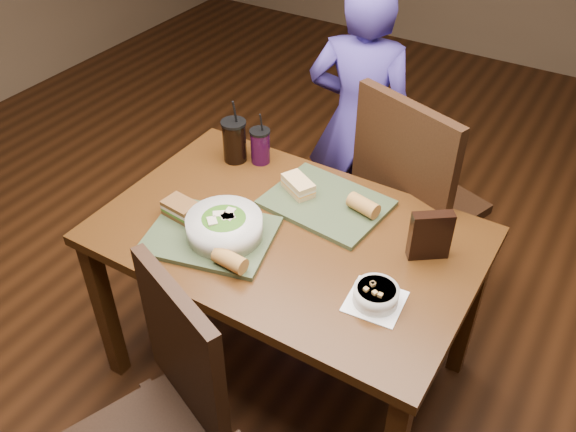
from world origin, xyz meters
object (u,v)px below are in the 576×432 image
object	(u,v)px
sandwich_far	(298,185)
baguette_far	(363,205)
sandwich_near	(181,209)
cup_berry	(260,146)
tray_far	(326,203)
chip_bag	(430,235)
baguette_near	(230,260)
cup_cola	(234,141)
diner	(359,123)
soup_bowl	(376,295)
tray_near	(211,236)
salad_bowl	(224,225)
dining_table	(288,251)
chair_far	(407,197)
chair_near	(167,412)

from	to	relation	value
sandwich_far	baguette_far	distance (m)	0.26
sandwich_near	cup_berry	xyz separation A→B (m)	(0.04, 0.45, 0.03)
tray_far	sandwich_far	world-z (taller)	sandwich_far
chip_bag	baguette_far	bearing A→B (deg)	127.25
baguette_near	cup_cola	size ratio (longest dim) A/B	0.42
baguette_near	chip_bag	bearing A→B (deg)	37.85
diner	chip_bag	distance (m)	1.01
baguette_far	soup_bowl	bearing A→B (deg)	-58.73
tray_far	tray_near	bearing A→B (deg)	-124.30
tray_far	sandwich_far	distance (m)	0.12
soup_bowl	sandwich_far	distance (m)	0.59
tray_far	cup_berry	bearing A→B (deg)	162.36
tray_near	tray_far	size ratio (longest dim) A/B	1.00
tray_far	salad_bowl	bearing A→B (deg)	-120.18
dining_table	baguette_far	xyz separation A→B (m)	(0.18, 0.21, 0.14)
chair_far	cup_cola	xyz separation A→B (m)	(-0.63, -0.31, 0.23)
sandwich_near	salad_bowl	bearing A→B (deg)	-2.65
dining_table	chair_near	bearing A→B (deg)	-90.28
diner	cup_berry	bearing A→B (deg)	61.95
dining_table	chair_far	xyz separation A→B (m)	(0.22, 0.59, -0.05)
chair_near	baguette_near	bearing A→B (deg)	97.23
tray_near	baguette_far	distance (m)	0.55
cup_berry	baguette_near	bearing A→B (deg)	-65.25
salad_bowl	baguette_near	distance (m)	0.16
sandwich_near	chip_bag	xyz separation A→B (m)	(0.81, 0.27, 0.04)
cup_cola	sandwich_near	bearing A→B (deg)	-81.84
sandwich_near	baguette_near	distance (m)	0.33
baguette_far	diner	bearing A→B (deg)	116.65
soup_bowl	chip_bag	world-z (taller)	chip_bag
sandwich_near	baguette_near	size ratio (longest dim) A/B	1.13
tray_near	salad_bowl	world-z (taller)	salad_bowl
baguette_near	baguette_far	size ratio (longest dim) A/B	0.98
sandwich_near	chip_bag	size ratio (longest dim) A/B	0.72
soup_bowl	cup_berry	distance (m)	0.86
dining_table	chair_near	distance (m)	0.69
soup_bowl	tray_near	bearing A→B (deg)	-178.08
chair_near	sandwich_far	world-z (taller)	chair_near
baguette_far	cup_cola	distance (m)	0.60
dining_table	sandwich_near	xyz separation A→B (m)	(-0.36, -0.14, 0.14)
chair_far	tray_far	bearing A→B (deg)	-114.60
tray_near	cup_cola	world-z (taller)	cup_cola
chair_near	tray_far	size ratio (longest dim) A/B	2.31
baguette_near	diner	bearing A→B (deg)	95.48
cup_cola	sandwich_far	bearing A→B (deg)	-12.50
soup_bowl	baguette_far	world-z (taller)	baguette_far
tray_near	soup_bowl	bearing A→B (deg)	1.92
dining_table	tray_near	distance (m)	0.28
chair_far	salad_bowl	bearing A→B (deg)	-117.32
dining_table	sandwich_far	world-z (taller)	sandwich_far
dining_table	cup_cola	size ratio (longest dim) A/B	4.82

